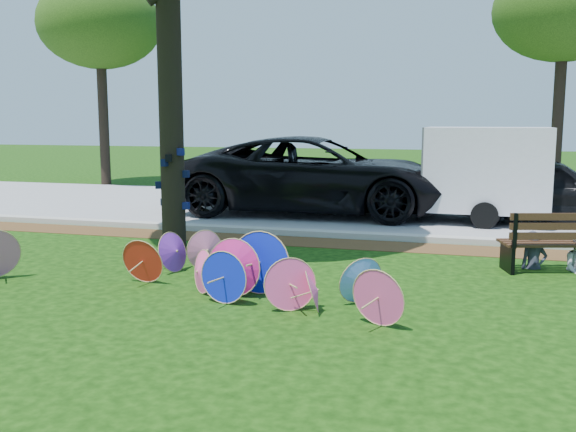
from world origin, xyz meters
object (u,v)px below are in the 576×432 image
object	(u,v)px
dark_pickup	(545,191)
cargo_trailer	(487,169)
parasol_pile	(219,267)
person_left	(535,233)
park_bench	(559,241)
black_van	(317,175)

from	to	relation	value
dark_pickup	cargo_trailer	size ratio (longest dim) A/B	1.67
parasol_pile	person_left	world-z (taller)	person_left
dark_pickup	person_left	world-z (taller)	dark_pickup
dark_pickup	cargo_trailer	distance (m)	1.42
park_bench	dark_pickup	bearing A→B (deg)	70.97
parasol_pile	park_bench	distance (m)	5.45
cargo_trailer	park_bench	xyz separation A→B (m)	(1.01, -4.68, -0.78)
parasol_pile	black_van	world-z (taller)	black_van
parasol_pile	person_left	xyz separation A→B (m)	(4.39, 2.74, 0.23)
parasol_pile	cargo_trailer	world-z (taller)	cargo_trailer
black_van	dark_pickup	distance (m)	5.46
black_van	parasol_pile	bearing A→B (deg)	-178.77
person_left	black_van	bearing A→B (deg)	118.68
black_van	cargo_trailer	world-z (taller)	cargo_trailer
black_van	person_left	bearing A→B (deg)	-138.24
parasol_pile	park_bench	world-z (taller)	park_bench
dark_pickup	park_bench	distance (m)	4.92
dark_pickup	cargo_trailer	world-z (taller)	cargo_trailer
cargo_trailer	person_left	bearing A→B (deg)	-79.82
parasol_pile	black_van	size ratio (longest dim) A/B	0.95
parasol_pile	dark_pickup	distance (m)	9.12
dark_pickup	parasol_pile	bearing A→B (deg)	149.48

